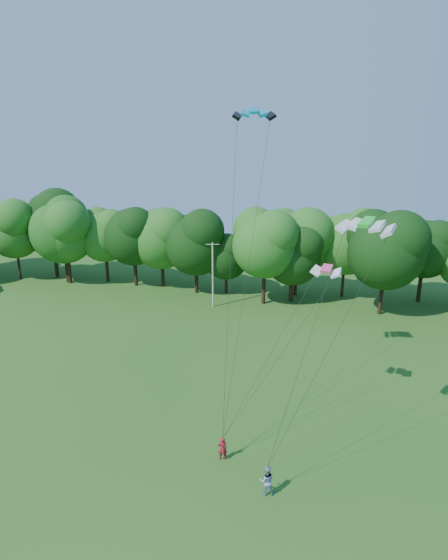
# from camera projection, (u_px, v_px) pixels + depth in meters

# --- Properties ---
(ground) EXTENTS (160.00, 160.00, 0.00)m
(ground) POSITION_uv_depth(u_px,v_px,m) (144.00, 493.00, 25.16)
(ground) COLOR #255717
(ground) RESTS_ON ground
(utility_pole) EXTENTS (1.62, 0.43, 8.22)m
(utility_pole) POSITION_uv_depth(u_px,v_px,m) (213.00, 274.00, 53.82)
(utility_pole) COLOR #ADACA4
(utility_pole) RESTS_ON ground
(kite_flyer_left) EXTENTS (0.68, 0.55, 1.62)m
(kite_flyer_left) POSITION_uv_depth(u_px,v_px,m) (223.00, 448.00, 27.70)
(kite_flyer_left) COLOR #AC1628
(kite_flyer_left) RESTS_ON ground
(kite_flyer_right) EXTENTS (1.01, 0.86, 1.81)m
(kite_flyer_right) POSITION_uv_depth(u_px,v_px,m) (267.00, 480.00, 24.89)
(kite_flyer_right) COLOR #8796BB
(kite_flyer_right) RESTS_ON ground
(kite_teal) EXTENTS (3.03, 1.84, 0.55)m
(kite_teal) POSITION_uv_depth(u_px,v_px,m) (254.00, 111.00, 29.55)
(kite_teal) COLOR #0588A8
(kite_teal) RESTS_ON ground
(kite_green) EXTENTS (3.22, 2.36, 0.47)m
(kite_green) POSITION_uv_depth(u_px,v_px,m) (367.00, 222.00, 23.18)
(kite_green) COLOR green
(kite_green) RESTS_ON ground
(kite_pink) EXTENTS (2.21, 1.44, 0.44)m
(kite_pink) POSITION_uv_depth(u_px,v_px,m) (327.00, 268.00, 30.01)
(kite_pink) COLOR #E94074
(kite_pink) RESTS_ON ground
(tree_back_west) EXTENTS (10.21, 10.21, 14.86)m
(tree_back_west) POSITION_uv_depth(u_px,v_px,m) (62.00, 220.00, 62.66)
(tree_back_west) COLOR #392417
(tree_back_west) RESTS_ON ground
(tree_back_center) EXTENTS (7.86, 7.86, 11.43)m
(tree_back_center) POSITION_uv_depth(u_px,v_px,m) (293.00, 248.00, 55.04)
(tree_back_center) COLOR black
(tree_back_center) RESTS_ON ground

